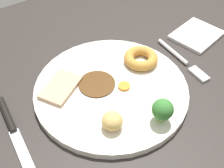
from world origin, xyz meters
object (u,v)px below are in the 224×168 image
object	(u,v)px
folded_napkin	(197,35)
fork	(183,61)
dinner_plate	(112,90)
yorkshire_pudding	(141,58)
meat_slice_main	(61,87)
knife	(12,128)
roast_potato_left	(112,121)
broccoli_floret	(163,110)
carrot_coin_front	(124,86)

from	to	relation	value
folded_napkin	fork	bearing A→B (deg)	27.71
dinner_plate	yorkshire_pudding	xyz separation A→B (cm)	(-9.07, -2.70, 1.71)
meat_slice_main	folded_napkin	world-z (taller)	meat_slice_main
knife	roast_potato_left	bearing A→B (deg)	58.24
dinner_plate	broccoli_floret	distance (cm)	11.77
carrot_coin_front	knife	size ratio (longest dim) A/B	0.12
broccoli_floret	fork	size ratio (longest dim) A/B	0.30
broccoli_floret	roast_potato_left	bearing A→B (deg)	-24.94
knife	folded_napkin	world-z (taller)	knife
fork	broccoli_floret	bearing A→B (deg)	-54.08
carrot_coin_front	broccoli_floret	xyz separation A→B (cm)	(-0.56, 9.82, 2.46)
meat_slice_main	yorkshire_pudding	distance (cm)	17.39
roast_potato_left	knife	xyz separation A→B (cm)	(13.87, -10.00, -2.49)
dinner_plate	broccoli_floret	xyz separation A→B (cm)	(-2.55, 10.98, 3.39)
folded_napkin	dinner_plate	bearing A→B (deg)	7.56
yorkshire_pudding	knife	size ratio (longest dim) A/B	0.38
carrot_coin_front	meat_slice_main	bearing A→B (deg)	-32.48
meat_slice_main	knife	distance (cm)	11.26
fork	dinner_plate	bearing A→B (deg)	-90.94
fork	knife	xyz separation A→B (cm)	(36.61, -3.84, 0.06)
meat_slice_main	fork	distance (cm)	26.62
carrot_coin_front	folded_napkin	world-z (taller)	carrot_coin_front
carrot_coin_front	broccoli_floret	size ratio (longest dim) A/B	0.50
meat_slice_main	roast_potato_left	size ratio (longest dim) A/B	2.25
knife	meat_slice_main	bearing A→B (deg)	108.03
roast_potato_left	folded_napkin	bearing A→B (deg)	-161.00
broccoli_floret	folded_napkin	xyz separation A→B (cm)	(-24.27, -14.54, -3.69)
broccoli_floret	fork	world-z (taller)	broccoli_floret
fork	knife	distance (cm)	36.81
meat_slice_main	folded_napkin	distance (cm)	35.01
dinner_plate	knife	world-z (taller)	dinner_plate
fork	folded_napkin	size ratio (longest dim) A/B	1.39
roast_potato_left	carrot_coin_front	xyz separation A→B (cm)	(-7.08, -6.27, -1.31)
fork	roast_potato_left	bearing A→B (deg)	-71.68
knife	folded_napkin	size ratio (longest dim) A/B	1.69
yorkshire_pudding	knife	distance (cm)	28.10
roast_potato_left	yorkshire_pudding	bearing A→B (deg)	-144.44
dinner_plate	fork	size ratio (longest dim) A/B	1.92
roast_potato_left	folded_napkin	distance (cm)	33.84
knife	broccoli_floret	bearing A→B (deg)	61.82
yorkshire_pudding	knife	world-z (taller)	yorkshire_pudding
carrot_coin_front	fork	bearing A→B (deg)	179.63
dinner_plate	fork	xyz separation A→B (cm)	(-17.65, 1.26, -0.31)
dinner_plate	meat_slice_main	distance (cm)	9.75
dinner_plate	meat_slice_main	bearing A→B (deg)	-33.05
meat_slice_main	broccoli_floret	world-z (taller)	broccoli_floret
broccoli_floret	folded_napkin	bearing A→B (deg)	-149.08
yorkshire_pudding	carrot_coin_front	world-z (taller)	yorkshire_pudding
dinner_plate	carrot_coin_front	distance (cm)	2.49
yorkshire_pudding	fork	world-z (taller)	yorkshire_pudding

